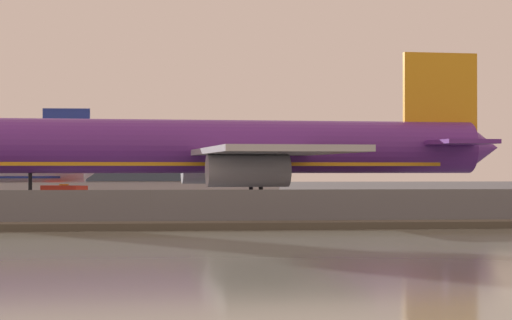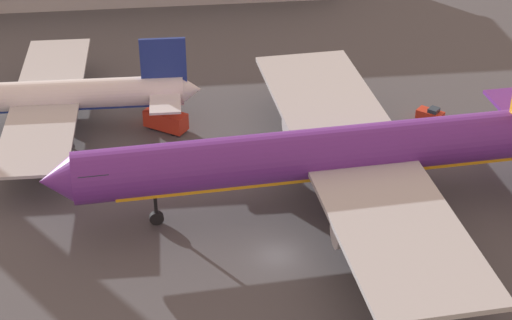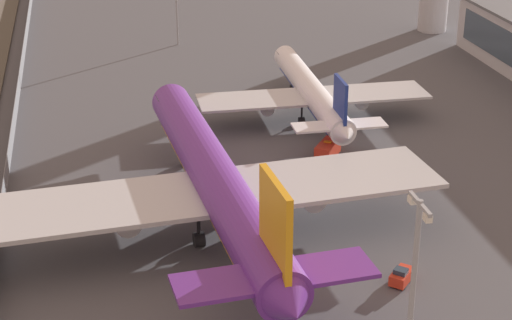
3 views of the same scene
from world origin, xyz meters
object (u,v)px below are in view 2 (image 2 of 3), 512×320
object	(u,v)px
ops_van	(167,120)
baggage_tug	(430,115)
cargo_jet_purple	(341,153)
passenger_jet_white	(36,98)

from	to	relation	value
ops_van	baggage_tug	bearing A→B (deg)	-2.67
baggage_tug	ops_van	bearing A→B (deg)	177.33
cargo_jet_purple	ops_van	bearing A→B (deg)	133.93
cargo_jet_purple	baggage_tug	xyz separation A→B (m)	(14.78, 16.43, -5.33)
passenger_jet_white	baggage_tug	distance (m)	47.41
baggage_tug	ops_van	xyz separation A→B (m)	(-32.05, 1.49, 0.47)
ops_van	passenger_jet_white	bearing A→B (deg)	173.10
cargo_jet_purple	baggage_tug	distance (m)	22.73
cargo_jet_purple	passenger_jet_white	world-z (taller)	cargo_jet_purple
cargo_jet_purple	baggage_tug	bearing A→B (deg)	48.03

